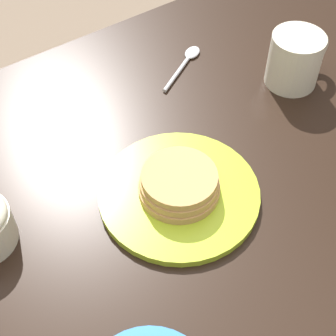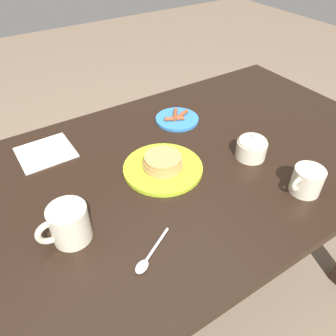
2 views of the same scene
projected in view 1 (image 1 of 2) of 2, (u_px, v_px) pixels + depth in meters
name	position (u px, v px, depth m)	size (l,w,h in m)	color
dining_table	(153.00, 255.00, 0.81)	(1.47, 0.83, 0.74)	black
pancake_plate	(180.00, 191.00, 0.73)	(0.23, 0.23, 0.05)	#AAC628
coffee_mug	(296.00, 59.00, 0.87)	(0.12, 0.09, 0.09)	beige
spoon	(187.00, 60.00, 0.93)	(0.13, 0.08, 0.01)	silver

